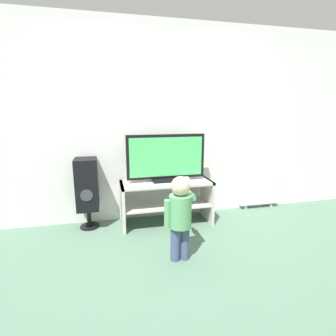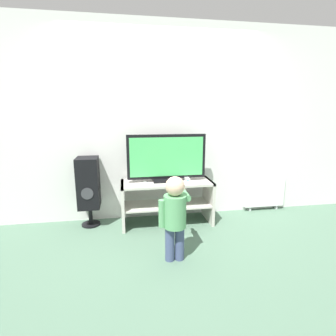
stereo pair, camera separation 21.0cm
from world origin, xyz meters
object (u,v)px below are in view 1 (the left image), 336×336
Objects in this scene: game_console at (186,178)px; speaker_tower at (87,185)px; remote_primary at (147,184)px; child at (180,211)px; radiator at (259,188)px; television at (166,159)px.

speaker_tower is (-1.25, 0.10, -0.04)m from game_console.
remote_primary is at bearing -15.50° from speaker_tower.
child is at bearing -46.32° from speaker_tower.
speaker_tower reaches higher than game_console.
child reaches higher than game_console.
remote_primary is (-0.53, -0.10, -0.01)m from game_console.
child is 0.96× the size of speaker_tower.
game_console reaches higher than radiator.
child is (-0.32, -0.87, -0.09)m from game_console.
game_console is 1.31m from radiator.
television is at bearing 174.74° from game_console.
remote_primary is 1.83m from radiator.
remote_primary is at bearing -169.49° from game_console.
radiator is at bearing 3.09° from speaker_tower.
child reaches higher than radiator.
child is (0.20, -0.77, -0.08)m from remote_primary.
speaker_tower is at bearing 133.68° from child.
remote_primary is at bearing 104.75° from child.
television reaches higher than speaker_tower.
game_console is 0.93m from child.
game_console is at bearing 69.70° from child.
remote_primary is 0.21× the size of radiator.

